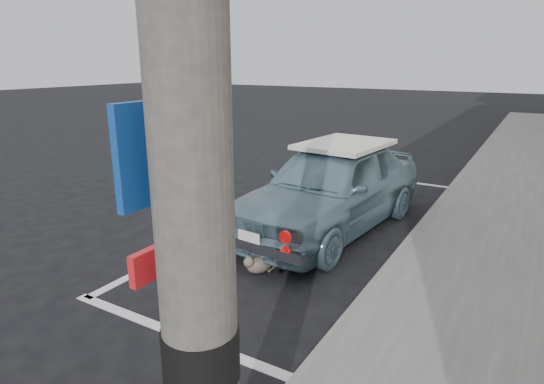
% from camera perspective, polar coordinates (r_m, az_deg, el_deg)
% --- Properties ---
extents(ground, '(80.00, 80.00, 0.00)m').
position_cam_1_polar(ground, '(5.35, -11.82, -13.14)').
color(ground, black).
rests_on(ground, ground).
extents(sidewalk, '(2.80, 40.00, 0.15)m').
position_cam_1_polar(sidewalk, '(5.93, 27.70, -10.88)').
color(sidewalk, '#61615C').
rests_on(sidewalk, ground).
extents(pline_rear, '(3.00, 0.12, 0.01)m').
position_cam_1_polar(pline_rear, '(4.74, -11.37, -17.21)').
color(pline_rear, silver).
rests_on(pline_rear, ground).
extents(pline_front, '(3.00, 0.12, 0.01)m').
position_cam_1_polar(pline_front, '(10.57, 14.72, 1.48)').
color(pline_front, silver).
rests_on(pline_front, ground).
extents(pline_side, '(0.12, 7.00, 0.01)m').
position_cam_1_polar(pline_side, '(8.03, -2.20, -2.61)').
color(pline_side, silver).
rests_on(pline_side, ground).
extents(retro_coupe, '(2.03, 4.20, 1.38)m').
position_cam_1_polar(retro_coupe, '(7.15, 7.39, 0.71)').
color(retro_coupe, slate).
rests_on(retro_coupe, ground).
extents(cat, '(0.35, 0.47, 0.28)m').
position_cam_1_polar(cat, '(5.79, -1.73, -8.98)').
color(cat, '#716656').
rests_on(cat, ground).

